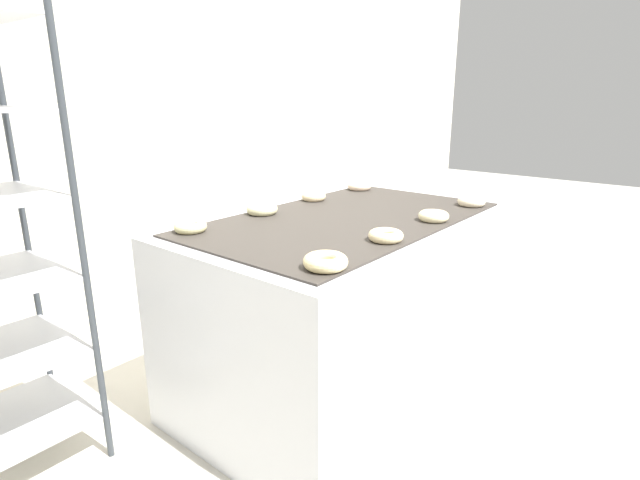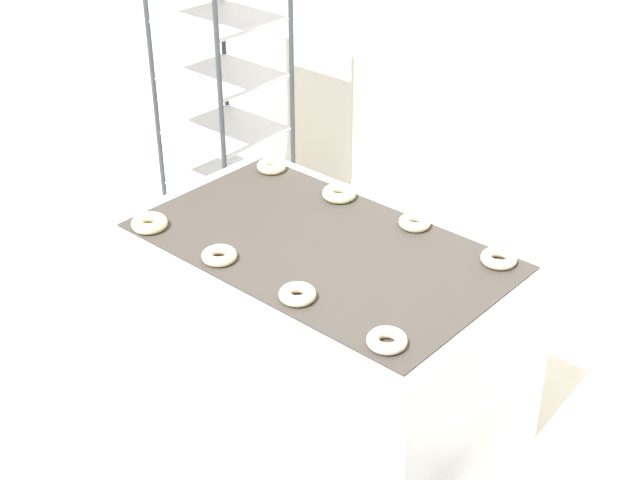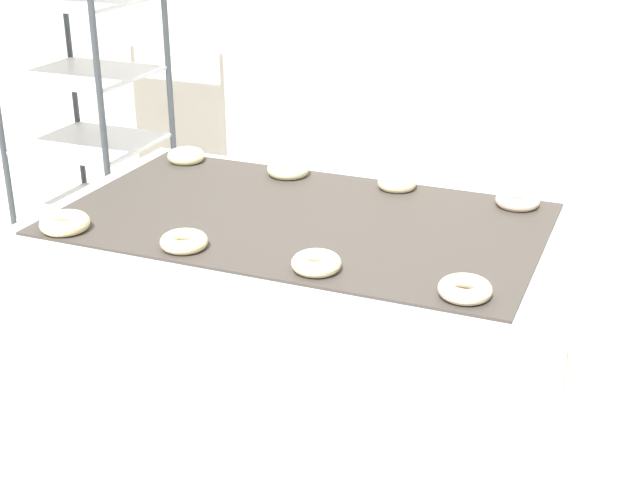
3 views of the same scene
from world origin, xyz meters
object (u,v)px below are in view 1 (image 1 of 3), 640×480
Objects in this scene: donut_near_midright at (434,216)px; donut_far_right at (359,186)px; glaze_bin at (482,295)px; donut_far_midright at (314,196)px; donut_near_right at (471,202)px; fryer_machine at (345,305)px; donut_near_left at (326,262)px; donut_near_midleft at (386,236)px; donut_far_midleft at (262,209)px; donut_far_left at (190,227)px.

donut_near_midright is 0.76m from donut_far_right.
glaze_bin is 3.01× the size of donut_far_midright.
fryer_machine is at bearing 150.15° from donut_near_right.
donut_near_left is 1.07× the size of donut_near_right.
donut_near_midleft is at bearing -139.68° from donut_far_right.
glaze_bin is 1.58m from donut_far_midleft.
donut_far_midright is at bearing 149.08° from glaze_bin.
donut_near_midright is at bearing -60.52° from donut_far_midleft.
glaze_bin is 1.84m from donut_near_left.
donut_near_midright reaches higher than donut_near_midleft.
fryer_machine is at bearing 58.11° from donut_near_midleft.
donut_far_midleft is (-0.19, 0.33, 0.44)m from fryer_machine.
donut_far_left is at bearing 179.83° from donut_far_right.
donut_far_left is (-0.76, 0.65, -0.00)m from donut_near_midright.
donut_far_midleft is at bearing -178.17° from donut_far_midright.
donut_far_midleft reaches higher than donut_far_right.
donut_near_midright is 1.00m from donut_far_left.
donut_far_midright reaches higher than donut_near_midleft.
glaze_bin is 1.92m from donut_far_left.
donut_near_left is at bearing -178.53° from donut_near_midright.
donut_near_left is 1.32m from donut_far_right.
fryer_machine is 11.60× the size of donut_near_right.
donut_far_midleft is (0.39, 0.67, -0.00)m from donut_near_left.
donut_near_midright is at bearing -60.55° from fryer_machine.
donut_far_midleft reaches higher than donut_far_left.
donut_near_midright is at bearing -173.87° from glaze_bin.
donut_far_left is (0.00, 0.67, -0.00)m from donut_near_left.
donut_far_midright is at bearing 41.98° from donut_near_left.
donut_near_left is 1.13× the size of donut_far_midright.
donut_near_left is at bearing -149.64° from donut_far_right.
donut_far_right is (-0.56, 0.55, 0.69)m from glaze_bin.
glaze_bin is at bearing -11.05° from fryer_machine.
glaze_bin is 1.30m from donut_far_midright.
glaze_bin is 2.83× the size of donut_far_right.
glaze_bin is at bearing -30.92° from donut_far_midright.
donut_near_midright is 0.38m from donut_near_right.
donut_near_left reaches higher than donut_far_midright.
donut_far_midright is 0.38m from donut_far_right.
donut_near_right reaches higher than glaze_bin.
donut_near_midleft is 1.01m from donut_far_right.
donut_far_midleft is at bearing 119.48° from donut_near_midright.
donut_near_right is at bearing -0.54° from donut_near_midright.
donut_near_left is 1.06× the size of donut_far_right.
donut_far_midleft is (0.39, -0.00, 0.00)m from donut_far_left.
donut_far_left is at bearing 150.03° from donut_near_right.
fryer_machine is 0.58m from donut_far_midleft.
donut_far_right is (0.76, -0.00, -0.00)m from donut_far_midleft.
fryer_machine is at bearing 119.45° from donut_near_midright.
glaze_bin is at bearing -22.78° from donut_far_midleft.
donut_near_midleft is (0.37, 0.02, -0.00)m from donut_near_left.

